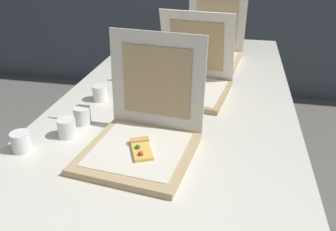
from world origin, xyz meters
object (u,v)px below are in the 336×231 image
at_px(pizza_box_back, 211,51).
at_px(cup_white_near_left, 21,142).
at_px(pizza_box_middle, 190,81).
at_px(cup_white_far, 135,71).
at_px(pizza_box_front, 143,136).
at_px(cup_white_near_center, 82,116).
at_px(cup_white_near_right, 67,128).
at_px(cup_white_mid, 100,93).
at_px(table, 172,118).

relative_size(pizza_box_back, cup_white_near_left, 5.69).
height_order(pizza_box_middle, cup_white_far, pizza_box_middle).
distance_m(pizza_box_front, pizza_box_back, 0.98).
height_order(cup_white_near_center, cup_white_near_right, same).
xyz_separation_m(pizza_box_back, cup_white_near_center, (-0.39, -0.85, -0.02)).
distance_m(cup_white_far, cup_white_near_left, 0.72).
bearing_deg(cup_white_near_center, pizza_box_middle, 47.10).
height_order(pizza_box_back, cup_white_near_center, pizza_box_back).
distance_m(cup_white_mid, cup_white_far, 0.29).
xyz_separation_m(pizza_box_middle, cup_white_near_left, (-0.46, -0.58, -0.02)).
bearing_deg(cup_white_near_left, pizza_box_middle, 51.53).
distance_m(cup_white_near_center, cup_white_near_left, 0.24).
relative_size(pizza_box_front, cup_white_near_center, 5.96).
xyz_separation_m(pizza_box_middle, cup_white_near_right, (-0.36, -0.47, -0.02)).
distance_m(pizza_box_front, pizza_box_middle, 0.50).
height_order(table, cup_white_far, cup_white_far).
bearing_deg(pizza_box_middle, cup_white_near_center, -124.84).
relative_size(table, cup_white_near_right, 35.06).
xyz_separation_m(pizza_box_back, cup_white_near_left, (-0.51, -1.06, -0.02)).
distance_m(table, pizza_box_back, 0.68).
distance_m(pizza_box_middle, cup_white_mid, 0.39).
relative_size(cup_white_near_left, cup_white_near_right, 1.00).
bearing_deg(pizza_box_middle, cup_white_mid, -147.45).
relative_size(table, cup_white_far, 35.06).
distance_m(cup_white_mid, cup_white_near_right, 0.30).
bearing_deg(cup_white_far, cup_white_near_left, -103.71).
height_order(pizza_box_middle, cup_white_mid, pizza_box_middle).
bearing_deg(pizza_box_back, cup_white_near_right, -106.38).
relative_size(cup_white_mid, cup_white_near_left, 1.00).
bearing_deg(pizza_box_back, cup_white_mid, -115.51).
distance_m(table, cup_white_far, 0.40).
xyz_separation_m(pizza_box_front, cup_white_mid, (-0.28, 0.33, -0.02)).
bearing_deg(cup_white_near_left, pizza_box_front, 12.21).
xyz_separation_m(pizza_box_middle, pizza_box_back, (0.05, 0.48, 0.00)).
bearing_deg(cup_white_near_left, cup_white_far, 76.29).
height_order(pizza_box_front, pizza_box_middle, pizza_box_front).
height_order(cup_white_near_center, cup_white_near_left, same).
distance_m(cup_white_near_center, cup_white_near_right, 0.10).
distance_m(pizza_box_middle, pizza_box_back, 0.48).
distance_m(pizza_box_back, cup_white_far, 0.49).
height_order(pizza_box_front, cup_white_near_right, pizza_box_front).
bearing_deg(cup_white_near_center, pizza_box_back, 65.05).
bearing_deg(table, cup_white_near_left, -136.60).
xyz_separation_m(cup_white_far, cup_white_near_right, (-0.07, -0.59, 0.00)).
xyz_separation_m(pizza_box_front, pizza_box_back, (0.13, 0.97, -0.00)).
bearing_deg(table, pizza_box_front, -96.33).
height_order(cup_white_mid, cup_white_near_center, same).
distance_m(pizza_box_back, cup_white_near_right, 1.03).
distance_m(pizza_box_front, cup_white_far, 0.65).
relative_size(cup_white_far, cup_white_near_center, 1.00).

